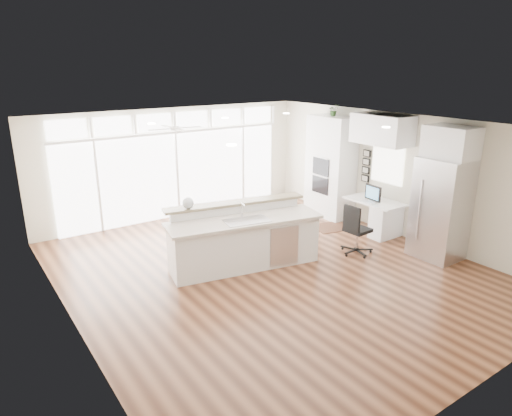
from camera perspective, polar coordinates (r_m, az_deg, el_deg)
floor at (r=8.63m, az=1.86°, el=-7.86°), size 7.00×8.00×0.02m
ceiling at (r=7.86m, az=2.06°, el=10.27°), size 7.00×8.00×0.02m
wall_back at (r=11.50m, az=-10.09°, el=5.55°), size 7.00×0.04×2.70m
wall_front at (r=5.69m, az=27.08°, el=-8.92°), size 7.00×0.04×2.70m
wall_left at (r=6.77m, az=-22.62°, el=-4.17°), size 0.04×8.00×2.70m
wall_right at (r=10.55m, az=17.43°, el=3.92°), size 0.04×8.00×2.70m
glass_wall at (r=11.51m, az=-9.89°, el=4.04°), size 5.80×0.06×2.08m
transom_row at (r=11.28m, az=-10.24°, el=10.62°), size 5.90×0.06×0.40m
desk_window at (r=10.65m, az=16.13°, el=5.28°), size 0.04×0.85×0.85m
ceiling_fan at (r=10.03m, az=-10.11°, el=10.36°), size 1.16×1.16×0.32m
recessed_lights at (r=8.02m, az=1.19°, el=10.29°), size 3.40×3.00×0.02m
oven_cabinet at (r=11.49m, az=9.32°, el=5.08°), size 0.64×1.20×2.50m
desk_nook at (r=10.71m, az=14.48°, el=-1.03°), size 0.72×1.30×0.76m
upper_cabinets at (r=10.30m, az=15.47°, el=9.45°), size 0.64×1.30×0.64m
refrigerator at (r=9.58m, az=22.08°, el=-0.10°), size 0.76×0.90×2.00m
fridge_cabinet at (r=9.35m, az=23.21°, el=7.58°), size 0.64×0.90×0.60m
framed_photos at (r=11.08m, az=13.60°, el=5.14°), size 0.06×0.22×0.80m
kitchen_island at (r=8.58m, az=-1.45°, el=-3.73°), size 3.08×1.65×1.16m
rug at (r=10.97m, az=9.68°, el=-2.33°), size 1.05×0.85×0.01m
office_chair at (r=9.41m, az=12.60°, el=-2.62°), size 0.57×0.53×1.03m
fishbowl at (r=8.43m, az=-8.51°, el=0.63°), size 0.27×0.27×0.21m
monitor at (r=10.49m, az=14.43°, el=1.86°), size 0.12×0.47×0.39m
keyboard at (r=10.41m, az=13.73°, el=0.74°), size 0.15×0.34×0.02m
potted_plant at (r=11.28m, az=9.66°, el=11.82°), size 0.28×0.30×0.21m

